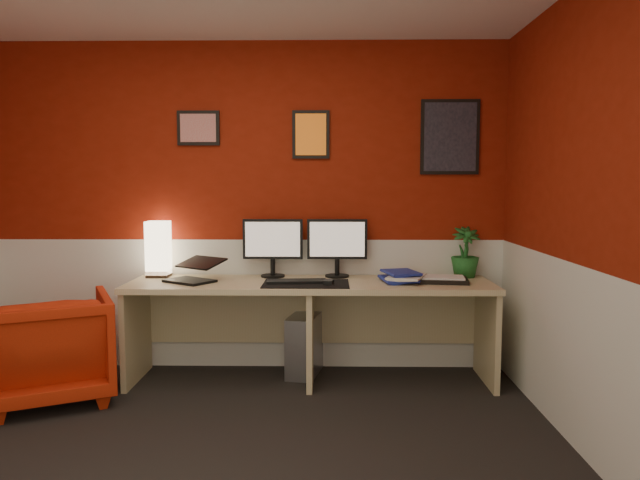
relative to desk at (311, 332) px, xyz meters
The scene contains 23 objects.
ground 1.54m from the desk, 110.62° to the right, with size 4.00×3.50×0.01m, color black.
wall_back 1.09m from the desk, 146.87° to the left, with size 4.00×0.01×2.50m, color maroon.
wall_right 2.22m from the desk, 43.68° to the right, with size 0.01×3.50×2.50m, color maroon.
wainscot_back 0.64m from the desk, 147.26° to the left, with size 4.00×0.01×1.00m, color silver.
wainscot_right 2.04m from the desk, 43.78° to the right, with size 0.01×3.50×1.00m, color silver.
desk is the anchor object (origin of this frame).
shoji_lamp 1.30m from the desk, 169.57° to the left, with size 0.16×0.16×0.40m, color #FFE5B2.
laptop 0.99m from the desk, behind, with size 0.33×0.23×0.22m, color black.
monitor_left 0.75m from the desk, 143.35° to the left, with size 0.45×0.06×0.58m, color black.
monitor_right 0.72m from the desk, 48.98° to the left, with size 0.45×0.06×0.58m, color black.
desk_mat 0.38m from the desk, 105.92° to the right, with size 0.60×0.38×0.01m, color black.
keyboard 0.40m from the desk, 145.21° to the right, with size 0.42×0.14×0.02m, color black.
mouse 0.43m from the desk, 46.77° to the right, with size 0.06×0.10×0.03m, color black.
book_bottom 0.64m from the desk, ahead, with size 0.24×0.32×0.03m, color navy.
book_middle 0.70m from the desk, ahead, with size 0.23×0.32×0.02m, color silver.
book_top 0.69m from the desk, ahead, with size 0.22×0.29×0.03m, color navy.
zen_tray 1.02m from the desk, ahead, with size 0.35×0.25×0.03m, color black.
potted_plant 1.30m from the desk, 11.27° to the left, with size 0.21×0.21×0.38m, color #19591E.
pc_tower 0.23m from the desk, 105.03° to the left, with size 0.20×0.45×0.45m, color #99999E.
armchair 1.76m from the desk, 166.64° to the right, with size 0.76×0.78×0.71m, color #BA240A.
art_left 1.75m from the desk, 159.00° to the left, with size 0.32×0.02×0.26m, color red.
art_center 1.47m from the desk, 91.20° to the left, with size 0.28×0.02×0.36m, color orange.
art_right 1.79m from the desk, 17.58° to the left, with size 0.44×0.02×0.56m, color black.
Camera 1 is at (0.67, -2.80, 1.43)m, focal length 33.30 mm.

